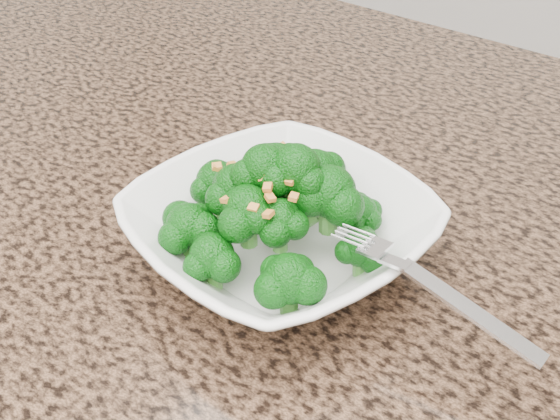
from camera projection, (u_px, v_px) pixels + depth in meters
The scene contains 5 objects.
granite_counter at pixel (189, 212), 0.66m from camera, with size 1.64×1.04×0.03m, color brown.
bowl at pixel (280, 231), 0.57m from camera, with size 0.23×0.23×0.06m, color white.
broccoli_pile at pixel (280, 165), 0.53m from camera, with size 0.20×0.20×0.07m, color #09500A, non-canonical shape.
garlic_topping at pixel (280, 120), 0.51m from camera, with size 0.12×0.12×0.01m, color orange, non-canonical shape.
fork at pixel (399, 265), 0.49m from camera, with size 0.18×0.03×0.01m, color silver, non-canonical shape.
Camera 1 is at (0.39, -0.07, 1.28)m, focal length 45.00 mm.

